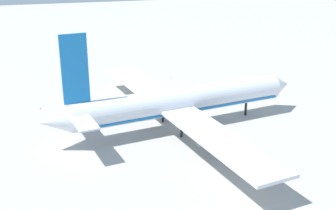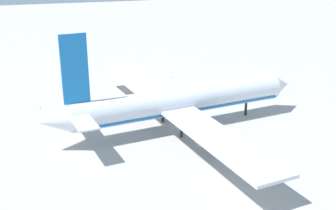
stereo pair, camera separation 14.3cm
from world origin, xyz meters
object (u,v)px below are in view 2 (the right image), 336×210
traffic_cone_3 (271,82)px  traffic_cone_2 (67,89)px  traffic_cone_1 (171,77)px  airliner (177,102)px  traffic_cone_0 (40,108)px

traffic_cone_3 → traffic_cone_2: bearing=167.3°
traffic_cone_2 → traffic_cone_3: 69.90m
traffic_cone_1 → traffic_cone_3: size_ratio=1.00×
airliner → traffic_cone_0: airliner is taller
traffic_cone_1 → traffic_cone_2: (-37.15, -1.42, 0.00)m
traffic_cone_0 → traffic_cone_1: size_ratio=1.00×
traffic_cone_1 → traffic_cone_3: 35.29m
traffic_cone_0 → traffic_cone_3: 77.52m
traffic_cone_1 → traffic_cone_2: 37.18m
airliner → traffic_cone_3: airliner is taller
traffic_cone_0 → traffic_cone_2: bearing=60.6°
airliner → traffic_cone_2: bearing=118.9°
traffic_cone_0 → traffic_cone_3: (77.51, 1.18, 0.00)m
traffic_cone_3 → airliner: bearing=-148.9°
traffic_cone_2 → traffic_cone_3: (68.19, -15.39, 0.00)m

